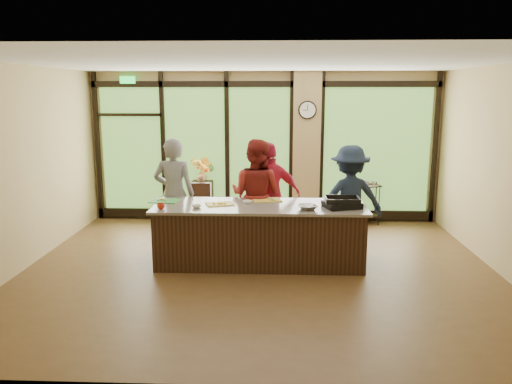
# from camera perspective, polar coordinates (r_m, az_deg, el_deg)

# --- Properties ---
(floor) EXTENTS (7.00, 7.00, 0.00)m
(floor) POSITION_cam_1_polar(r_m,az_deg,el_deg) (7.53, 0.34, -8.85)
(floor) COLOR #4E361B
(floor) RESTS_ON ground
(ceiling) EXTENTS (7.00, 7.00, 0.00)m
(ceiling) POSITION_cam_1_polar(r_m,az_deg,el_deg) (7.07, 0.37, 14.59)
(ceiling) COLOR silver
(ceiling) RESTS_ON back_wall
(back_wall) EXTENTS (7.00, 0.00, 7.00)m
(back_wall) POSITION_cam_1_polar(r_m,az_deg,el_deg) (10.12, 0.95, 5.13)
(back_wall) COLOR tan
(back_wall) RESTS_ON floor
(left_wall) EXTENTS (0.00, 6.00, 6.00)m
(left_wall) POSITION_cam_1_polar(r_m,az_deg,el_deg) (8.07, -25.37, 2.42)
(left_wall) COLOR tan
(left_wall) RESTS_ON floor
(right_wall) EXTENTS (0.00, 6.00, 6.00)m
(right_wall) POSITION_cam_1_polar(r_m,az_deg,el_deg) (7.85, 26.82, 2.07)
(right_wall) COLOR tan
(right_wall) RESTS_ON floor
(window_wall) EXTENTS (6.90, 0.12, 3.00)m
(window_wall) POSITION_cam_1_polar(r_m,az_deg,el_deg) (10.09, 1.87, 4.51)
(window_wall) COLOR tan
(window_wall) RESTS_ON floor
(island_base) EXTENTS (3.10, 1.00, 0.88)m
(island_base) POSITION_cam_1_polar(r_m,az_deg,el_deg) (7.68, 0.42, -4.99)
(island_base) COLOR black
(island_base) RESTS_ON floor
(countertop) EXTENTS (3.20, 1.10, 0.04)m
(countertop) POSITION_cam_1_polar(r_m,az_deg,el_deg) (7.56, 0.42, -1.64)
(countertop) COLOR gray
(countertop) RESTS_ON island_base
(wall_clock) EXTENTS (0.36, 0.04, 0.36)m
(wall_clock) POSITION_cam_1_polar(r_m,az_deg,el_deg) (9.95, 5.90, 9.30)
(wall_clock) COLOR black
(wall_clock) RESTS_ON window_wall
(cook_left) EXTENTS (0.70, 0.47, 1.87)m
(cook_left) POSITION_cam_1_polar(r_m,az_deg,el_deg) (8.41, -9.34, -0.22)
(cook_left) COLOR slate
(cook_left) RESTS_ON floor
(cook_midleft) EXTENTS (1.10, 0.99, 1.86)m
(cook_midleft) POSITION_cam_1_polar(r_m,az_deg,el_deg) (8.23, -0.01, -0.36)
(cook_midleft) COLOR maroon
(cook_midleft) RESTS_ON floor
(cook_midright) EXTENTS (1.12, 0.65, 1.79)m
(cook_midright) POSITION_cam_1_polar(r_m,az_deg,el_deg) (8.36, 1.57, -0.42)
(cook_midright) COLOR #AE1A33
(cook_midright) RESTS_ON floor
(cook_right) EXTENTS (1.21, 0.80, 1.76)m
(cook_right) POSITION_cam_1_polar(r_m,az_deg,el_deg) (8.32, 10.62, -0.77)
(cook_right) COLOR #172134
(cook_right) RESTS_ON floor
(roasting_pan) EXTENTS (0.60, 0.53, 0.09)m
(roasting_pan) POSITION_cam_1_polar(r_m,az_deg,el_deg) (7.49, 9.79, -1.43)
(roasting_pan) COLOR black
(roasting_pan) RESTS_ON countertop
(mixing_bowl) EXTENTS (0.38, 0.38, 0.07)m
(mixing_bowl) POSITION_cam_1_polar(r_m,az_deg,el_deg) (7.30, 5.92, -1.73)
(mixing_bowl) COLOR silver
(mixing_bowl) RESTS_ON countertop
(cutting_board_left) EXTENTS (0.47, 0.37, 0.01)m
(cutting_board_left) POSITION_cam_1_polar(r_m,az_deg,el_deg) (7.94, -10.41, -1.00)
(cutting_board_left) COLOR green
(cutting_board_left) RESTS_ON countertop
(cutting_board_center) EXTENTS (0.47, 0.41, 0.01)m
(cutting_board_center) POSITION_cam_1_polar(r_m,az_deg,el_deg) (7.62, -4.18, -1.37)
(cutting_board_center) COLOR gold
(cutting_board_center) RESTS_ON countertop
(cutting_board_right) EXTENTS (0.49, 0.40, 0.01)m
(cutting_board_right) POSITION_cam_1_polar(r_m,az_deg,el_deg) (7.88, 1.26, -0.91)
(cutting_board_right) COLOR gold
(cutting_board_right) RESTS_ON countertop
(prep_bowl_near) EXTENTS (0.17, 0.17, 0.04)m
(prep_bowl_near) POSITION_cam_1_polar(r_m,az_deg,el_deg) (7.42, -6.81, -1.65)
(prep_bowl_near) COLOR white
(prep_bowl_near) RESTS_ON countertop
(prep_bowl_mid) EXTENTS (0.18, 0.18, 0.04)m
(prep_bowl_mid) POSITION_cam_1_polar(r_m,az_deg,el_deg) (7.67, -0.97, -1.14)
(prep_bowl_mid) COLOR white
(prep_bowl_mid) RESTS_ON countertop
(prep_bowl_far) EXTENTS (0.13, 0.13, 0.03)m
(prep_bowl_far) POSITION_cam_1_polar(r_m,az_deg,el_deg) (7.84, 2.02, -0.91)
(prep_bowl_far) COLOR white
(prep_bowl_far) RESTS_ON countertop
(red_ramekin) EXTENTS (0.13, 0.13, 0.09)m
(red_ramekin) POSITION_cam_1_polar(r_m,az_deg,el_deg) (7.41, -10.82, -1.61)
(red_ramekin) COLOR #AB2311
(red_ramekin) RESTS_ON countertop
(flower_stand) EXTENTS (0.42, 0.42, 0.83)m
(flower_stand) POSITION_cam_1_polar(r_m,az_deg,el_deg) (10.16, -6.19, -1.11)
(flower_stand) COLOR black
(flower_stand) RESTS_ON floor
(flower_vase) EXTENTS (0.30, 0.30, 0.24)m
(flower_vase) POSITION_cam_1_polar(r_m,az_deg,el_deg) (10.06, -6.25, 1.86)
(flower_vase) COLOR olive
(flower_vase) RESTS_ON flower_stand
(bar_cart) EXTENTS (0.71, 0.53, 0.87)m
(bar_cart) POSITION_cam_1_polar(r_m,az_deg,el_deg) (10.18, 12.12, -0.66)
(bar_cart) COLOR black
(bar_cart) RESTS_ON floor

